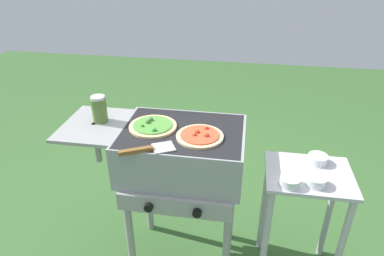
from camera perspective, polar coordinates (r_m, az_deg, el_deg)
The scene contains 10 objects.
ground_plane at distance 2.34m, azimuth -1.29°, elevation -20.08°, with size 8.00×8.00×0.00m, color #38602D.
grill at distance 1.84m, azimuth -2.00°, elevation -4.39°, with size 0.96×0.53×0.90m.
pizza_pepperoni at distance 1.70m, azimuth 1.32°, elevation -1.28°, with size 0.24×0.24×0.03m.
pizza_veggie at distance 1.81m, azimuth -6.52°, elevation 0.37°, with size 0.25×0.25×0.04m.
sauce_jar at distance 1.89m, azimuth -15.10°, elevation 3.03°, with size 0.08×0.08×0.15m.
spatula at distance 1.61m, azimuth -7.40°, elevation -3.51°, with size 0.26×0.17×0.02m.
prep_table at distance 1.99m, azimuth 17.95°, elevation -11.72°, with size 0.44×0.36×0.71m.
topping_bowl_near at distance 1.96m, azimuth 20.07°, elevation -4.89°, with size 0.10×0.10×0.04m.
topping_bowl_far at distance 1.75m, azimuth 15.93°, elevation -8.55°, with size 0.10×0.10×0.04m.
topping_bowl_middle at distance 1.79m, azimuth 19.87°, elevation -8.28°, with size 0.10×0.10×0.04m.
Camera 1 is at (0.30, -1.52, 1.76)m, focal length 32.24 mm.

